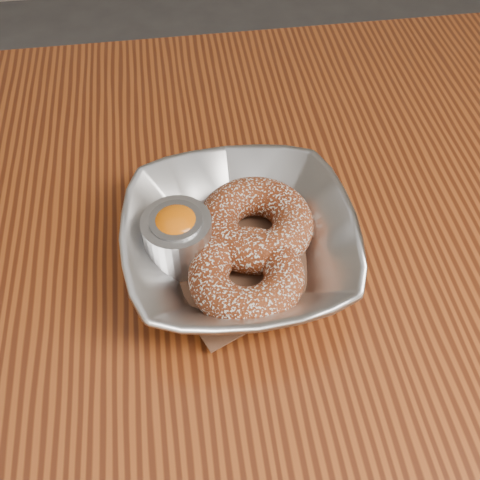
{
  "coord_description": "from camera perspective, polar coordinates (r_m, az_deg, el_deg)",
  "views": [
    {
      "loc": [
        -0.0,
        -0.29,
        1.17
      ],
      "look_at": [
        0.04,
        0.02,
        0.78
      ],
      "focal_mm": 42.0,
      "sensor_mm": 36.0,
      "label": 1
    }
  ],
  "objects": [
    {
      "name": "table",
      "position": [
        0.59,
        -4.05,
        -9.41
      ],
      "size": [
        1.2,
        0.8,
        0.75
      ],
      "color": "maroon",
      "rests_on": "ground_plane"
    },
    {
      "name": "serving_bowl",
      "position": [
        0.5,
        0.0,
        -0.33
      ],
      "size": [
        0.21,
        0.21,
        0.05
      ],
      "primitive_type": "imported",
      "color": "#B2B5BA",
      "rests_on": "table"
    },
    {
      "name": "parchment",
      "position": [
        0.51,
        0.0,
        -1.46
      ],
      "size": [
        0.19,
        0.19,
        0.0
      ],
      "primitive_type": "cube",
      "rotation": [
        0.0,
        0.0,
        0.41
      ],
      "color": "brown",
      "rests_on": "table"
    },
    {
      "name": "donut_back",
      "position": [
        0.51,
        1.57,
        1.66
      ],
      "size": [
        0.13,
        0.13,
        0.04
      ],
      "primitive_type": "torus",
      "rotation": [
        0.0,
        0.0,
        0.32
      ],
      "color": "maroon",
      "rests_on": "parchment"
    },
    {
      "name": "donut_front",
      "position": [
        0.48,
        0.65,
        -3.66
      ],
      "size": [
        0.11,
        0.11,
        0.04
      ],
      "primitive_type": "torus",
      "rotation": [
        0.0,
        0.0,
        -0.15
      ],
      "color": "maroon",
      "rests_on": "parchment"
    },
    {
      "name": "ramekin",
      "position": [
        0.5,
        -6.34,
        0.38
      ],
      "size": [
        0.06,
        0.06,
        0.06
      ],
      "color": "#B2B5BA",
      "rests_on": "table"
    }
  ]
}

